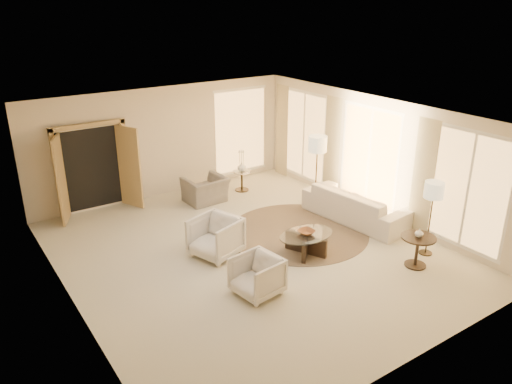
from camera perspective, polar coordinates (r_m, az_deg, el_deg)
room at (r=9.68m, az=-0.63°, el=0.44°), size 7.04×8.04×2.83m
windows_right at (r=11.91m, az=13.08°, el=3.71°), size 0.10×6.40×2.40m
window_back_corner at (r=14.04m, az=-1.76°, el=6.95°), size 1.70×0.10×2.40m
curtains_right at (r=12.48m, az=9.91°, el=4.53°), size 0.06×5.20×2.60m
french_doors at (r=12.36m, az=-18.05°, el=2.46°), size 1.95×0.66×2.16m
area_rug at (r=11.13m, az=4.83°, el=-4.52°), size 3.37×3.37×0.01m
sofa at (r=11.76m, az=11.39°, el=-1.45°), size 1.27×2.65×0.75m
armchair_left at (r=9.98m, az=-4.65°, el=-4.94°), size 1.04×1.08×0.89m
armchair_right at (r=8.74m, az=0.11°, el=-9.39°), size 0.79×0.84×0.77m
accent_chair at (r=12.59m, az=-5.81°, el=0.72°), size 1.02×0.69×0.87m
coffee_table at (r=10.13m, az=5.73°, el=-5.62°), size 1.38×1.38×0.44m
end_table at (r=10.06m, az=17.98°, el=-5.89°), size 0.66×0.66×0.62m
side_table at (r=13.32m, az=-1.63°, el=1.54°), size 0.47×0.47×0.55m
floor_lamp_near at (r=11.92m, az=7.04°, el=5.10°), size 0.44×0.44×1.81m
floor_lamp_far at (r=10.24m, az=19.64°, el=-0.15°), size 0.37×0.37×1.54m
bowl at (r=10.04m, az=5.77°, el=-4.59°), size 0.35×0.35×0.08m
end_vase at (r=9.94m, az=18.16°, el=-4.48°), size 0.20×0.20×0.17m
side_vase at (r=13.21m, az=-1.65°, el=2.90°), size 0.25×0.25×0.24m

